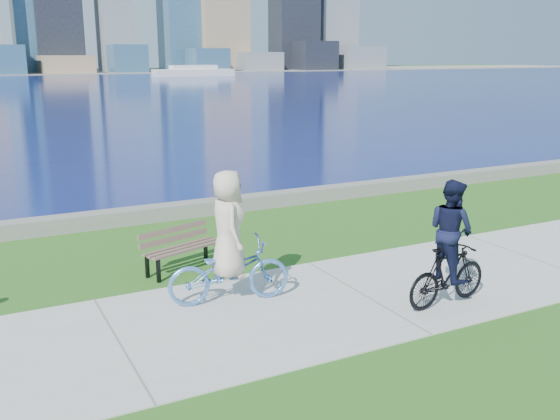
# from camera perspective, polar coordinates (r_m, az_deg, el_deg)

# --- Properties ---
(ground) EXTENTS (320.00, 320.00, 0.00)m
(ground) POSITION_cam_1_polar(r_m,az_deg,el_deg) (10.52, 7.42, -7.67)
(ground) COLOR #245616
(ground) RESTS_ON ground
(concrete_path) EXTENTS (80.00, 3.50, 0.02)m
(concrete_path) POSITION_cam_1_polar(r_m,az_deg,el_deg) (10.52, 7.43, -7.62)
(concrete_path) COLOR #A9AAA4
(concrete_path) RESTS_ON ground
(seawall) EXTENTS (90.00, 0.50, 0.35)m
(seawall) POSITION_cam_1_polar(r_m,az_deg,el_deg) (15.72, -5.42, 0.41)
(seawall) COLOR slate
(seawall) RESTS_ON ground
(bay_water) EXTENTS (320.00, 131.00, 0.01)m
(bay_water) POSITION_cam_1_polar(r_m,az_deg,el_deg) (80.29, -23.52, 10.23)
(bay_water) COLOR navy
(bay_water) RESTS_ON ground
(ferry_far) EXTENTS (13.80, 3.94, 1.87)m
(ferry_far) POSITION_cam_1_polar(r_m,az_deg,el_deg) (111.42, -7.92, 12.42)
(ferry_far) COLOR silver
(ferry_far) RESTS_ON ground
(park_bench) EXTENTS (1.61, 0.98, 0.79)m
(park_bench) POSITION_cam_1_polar(r_m,az_deg,el_deg) (11.57, -9.14, -3.17)
(park_bench) COLOR black
(park_bench) RESTS_ON ground
(cyclist_woman) EXTENTS (1.03, 2.05, 2.14)m
(cyclist_woman) POSITION_cam_1_polar(r_m,az_deg,el_deg) (9.87, -4.72, -4.06)
(cyclist_woman) COLOR #5287C9
(cyclist_woman) RESTS_ON ground
(cyclist_man) EXTENTS (0.66, 1.65, 2.02)m
(cyclist_man) POSITION_cam_1_polar(r_m,az_deg,el_deg) (10.07, 15.22, -3.81)
(cyclist_man) COLOR black
(cyclist_man) RESTS_ON ground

